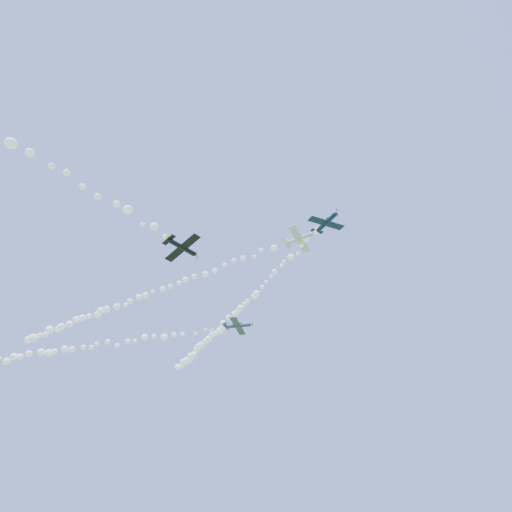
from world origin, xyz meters
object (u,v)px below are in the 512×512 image
Objects in this scene: plane_white at (299,239)px; plane_grey at (238,326)px; plane_navy at (326,223)px; plane_black at (182,247)px.

plane_white is 21.31m from plane_grey.
plane_white is at bearing -34.09° from plane_grey.
plane_white is 0.92× the size of plane_navy.
plane_white is 6.54m from plane_navy.
plane_white is at bearing -165.65° from plane_navy.
plane_white reaches higher than plane_grey.
plane_grey is 26.91m from plane_black.
plane_black is at bearing -90.13° from plane_grey.
plane_grey is at bearing -167.47° from plane_navy.
plane_navy reaches higher than plane_grey.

